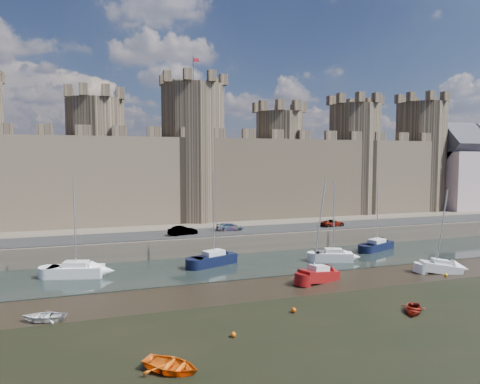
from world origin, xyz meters
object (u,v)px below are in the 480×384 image
(sailboat_0, at_px, (76,270))
(sailboat_5, at_px, (441,267))
(car_1, at_px, (183,231))
(sailboat_1, at_px, (214,259))
(car_3, at_px, (332,223))
(sailboat_2, at_px, (333,255))
(car_2, at_px, (230,227))
(sailboat_4, at_px, (319,274))
(dinghy_0, at_px, (171,366))
(sailboat_3, at_px, (377,245))

(sailboat_0, relative_size, sailboat_5, 1.12)
(car_1, xyz_separation_m, sailboat_1, (2.29, -7.96, -2.29))
(car_3, bearing_deg, sailboat_1, 103.99)
(sailboat_2, bearing_deg, car_3, 81.05)
(sailboat_0, bearing_deg, sailboat_1, 15.09)
(car_1, height_order, car_2, car_1)
(sailboat_1, distance_m, sailboat_2, 15.15)
(car_2, xyz_separation_m, sailboat_4, (3.82, -19.54, -2.31))
(sailboat_0, distance_m, sailboat_1, 15.72)
(sailboat_0, distance_m, sailboat_5, 41.05)
(sailboat_4, xyz_separation_m, dinghy_0, (-18.07, -14.38, -0.42))
(car_2, distance_m, sailboat_0, 22.99)
(car_2, bearing_deg, car_1, 108.18)
(car_3, relative_size, sailboat_2, 0.39)
(car_2, distance_m, dinghy_0, 36.89)
(sailboat_0, height_order, dinghy_0, sailboat_0)
(car_3, distance_m, sailboat_3, 8.00)
(car_2, bearing_deg, sailboat_4, -162.05)
(sailboat_0, xyz_separation_m, sailboat_4, (24.53, -9.82, -0.04))
(car_3, bearing_deg, sailboat_2, 143.02)
(sailboat_4, bearing_deg, sailboat_0, 140.24)
(car_1, bearing_deg, car_3, -99.98)
(sailboat_2, bearing_deg, sailboat_1, -170.10)
(sailboat_1, relative_size, sailboat_2, 1.11)
(sailboat_2, bearing_deg, car_1, 168.64)
(sailboat_3, relative_size, dinghy_0, 2.68)
(sailboat_2, height_order, dinghy_0, sailboat_2)
(sailboat_2, distance_m, sailboat_3, 10.31)
(car_3, distance_m, sailboat_5, 19.86)
(sailboat_5, distance_m, dinghy_0, 35.56)
(car_3, xyz_separation_m, sailboat_1, (-21.26, -8.15, -2.18))
(sailboat_1, bearing_deg, car_1, 84.59)
(car_1, height_order, sailboat_3, sailboat_3)
(car_1, relative_size, sailboat_2, 0.39)
(sailboat_1, height_order, dinghy_0, sailboat_1)
(car_3, relative_size, sailboat_3, 0.41)
(sailboat_2, bearing_deg, sailboat_0, -163.85)
(car_3, xyz_separation_m, sailboat_0, (-36.98, -8.46, -2.22))
(car_3, xyz_separation_m, sailboat_4, (-12.45, -18.28, -2.26))
(sailboat_1, xyz_separation_m, sailboat_3, (24.34, 1.12, -0.11))
(sailboat_0, relative_size, sailboat_2, 1.06)
(sailboat_2, xyz_separation_m, sailboat_3, (9.48, 4.06, -0.05))
(car_2, height_order, sailboat_1, sailboat_1)
(car_1, relative_size, sailboat_5, 0.41)
(sailboat_1, bearing_deg, sailboat_4, -70.41)
(dinghy_0, bearing_deg, sailboat_5, -29.63)
(car_1, distance_m, sailboat_5, 32.58)
(car_3, bearing_deg, sailboat_0, 95.90)
(sailboat_0, bearing_deg, car_2, 39.11)
(car_1, height_order, dinghy_0, car_1)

